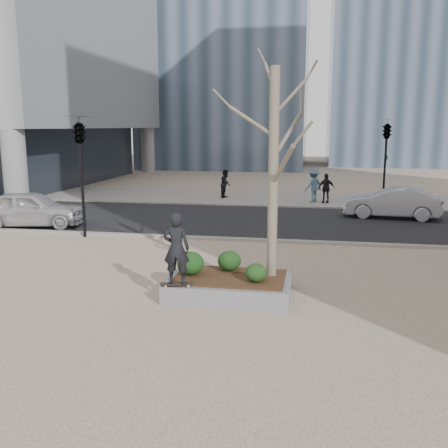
% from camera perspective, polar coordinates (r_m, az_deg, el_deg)
% --- Properties ---
extents(ground, '(120.00, 120.00, 0.00)m').
position_cam_1_polar(ground, '(12.69, -3.84, -7.86)').
color(ground, '#C0A58D').
rests_on(ground, ground).
extents(street, '(60.00, 8.00, 0.02)m').
position_cam_1_polar(street, '(22.23, 2.35, 0.43)').
color(street, black).
rests_on(street, ground).
extents(far_sidewalk, '(60.00, 6.00, 0.02)m').
position_cam_1_polar(far_sidewalk, '(29.09, 4.22, 2.95)').
color(far_sidewalk, gray).
rests_on(far_sidewalk, ground).
extents(planter, '(3.00, 2.00, 0.45)m').
position_cam_1_polar(planter, '(12.43, 0.66, -7.16)').
color(planter, gray).
rests_on(planter, ground).
extents(planter_mulch, '(2.70, 1.70, 0.04)m').
position_cam_1_polar(planter_mulch, '(12.35, 0.66, -6.08)').
color(planter_mulch, '#382314').
rests_on(planter_mulch, planter).
extents(sycamore_tree, '(2.80, 2.80, 6.60)m').
position_cam_1_polar(sycamore_tree, '(11.99, 5.72, 9.47)').
color(sycamore_tree, gray).
rests_on(sycamore_tree, planter_mulch).
extents(shrub_left, '(0.68, 0.68, 0.58)m').
position_cam_1_polar(shrub_left, '(12.45, -3.85, -4.49)').
color(shrub_left, '#183F14').
rests_on(shrub_left, planter_mulch).
extents(shrub_middle, '(0.60, 0.60, 0.51)m').
position_cam_1_polar(shrub_middle, '(12.76, 0.61, -4.23)').
color(shrub_middle, '#133D17').
rests_on(shrub_middle, planter_mulch).
extents(shrub_right, '(0.52, 0.52, 0.44)m').
position_cam_1_polar(shrub_right, '(11.90, 3.69, -5.57)').
color(shrub_right, '#113715').
rests_on(shrub_right, planter_mulch).
extents(skateboard, '(0.81, 0.39, 0.08)m').
position_cam_1_polar(skateboard, '(11.76, -5.39, -6.94)').
color(skateboard, black).
rests_on(skateboard, planter).
extents(skateboarder, '(0.64, 0.45, 1.68)m').
position_cam_1_polar(skateboarder, '(11.52, -5.47, -2.78)').
color(skateboarder, black).
rests_on(skateboarder, skateboard).
extents(police_car, '(4.66, 2.60, 1.50)m').
position_cam_1_polar(police_car, '(22.14, -21.23, 1.64)').
color(police_car, '#BCBCC0').
rests_on(police_car, street).
extents(car_silver, '(4.40, 2.06, 1.40)m').
position_cam_1_polar(car_silver, '(23.87, 18.65, 2.32)').
color(car_silver, '#94959B').
rests_on(car_silver, street).
extents(pedestrian_a, '(0.71, 0.86, 1.63)m').
position_cam_1_polar(pedestrian_a, '(29.16, 0.21, 4.63)').
color(pedestrian_a, black).
rests_on(pedestrian_a, far_sidewalk).
extents(pedestrian_b, '(1.32, 1.32, 1.83)m').
position_cam_1_polar(pedestrian_b, '(27.88, 10.18, 4.38)').
color(pedestrian_b, '#466B7F').
rests_on(pedestrian_b, far_sidewalk).
extents(pedestrian_c, '(1.00, 0.61, 1.60)m').
position_cam_1_polar(pedestrian_c, '(27.59, 11.61, 4.01)').
color(pedestrian_c, black).
rests_on(pedestrian_c, far_sidewalk).
extents(traffic_light_near, '(0.60, 2.48, 4.50)m').
position_cam_1_polar(traffic_light_near, '(19.29, -15.94, 5.11)').
color(traffic_light_near, black).
rests_on(traffic_light_near, ground).
extents(traffic_light_far, '(0.60, 2.48, 4.50)m').
position_cam_1_polar(traffic_light_far, '(26.55, 17.92, 6.53)').
color(traffic_light_far, black).
rests_on(traffic_light_far, ground).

